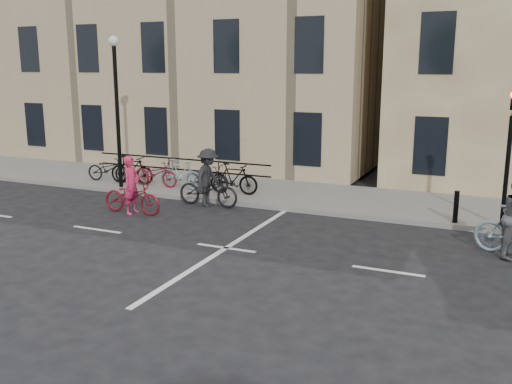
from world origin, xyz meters
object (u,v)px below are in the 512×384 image
at_px(cyclist_pink, 132,194).
at_px(cyclist_dark, 208,184).
at_px(lamp_post, 116,93).
at_px(traffic_light, 510,142).

relative_size(cyclist_pink, cyclist_dark, 0.95).
distance_m(lamp_post, cyclist_dark, 4.91).
bearing_deg(cyclist_dark, traffic_light, -85.16).
relative_size(traffic_light, lamp_post, 0.74).
bearing_deg(traffic_light, cyclist_pink, -166.71).
xyz_separation_m(cyclist_pink, cyclist_dark, (1.68, 1.77, 0.12)).
height_order(lamp_post, cyclist_pink, lamp_post).
xyz_separation_m(traffic_light, cyclist_pink, (-10.38, -2.45, -1.84)).
height_order(traffic_light, lamp_post, lamp_post).
bearing_deg(cyclist_pink, cyclist_dark, -43.29).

